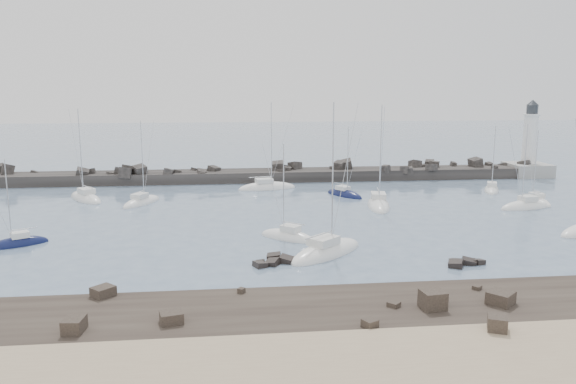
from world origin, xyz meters
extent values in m
plane|color=slate|center=(0.00, 0.00, 0.00)|extent=(400.00, 400.00, 0.00)
cube|color=#2C231E|center=(0.00, -22.00, 0.00)|extent=(140.00, 12.00, 0.70)
cube|color=#2C231E|center=(9.44, -26.02, 0.90)|extent=(1.69, 1.79, 1.11)
cube|color=#2C231E|center=(6.64, -21.71, 1.02)|extent=(1.86, 1.76, 1.33)
cube|color=#2C231E|center=(1.27, -24.41, 0.63)|extent=(1.19, 1.20, 0.55)
cube|color=#2C231E|center=(-7.16, -17.05, 0.54)|extent=(0.68, 0.68, 0.39)
cube|color=#2C231E|center=(-17.80, -16.57, 0.72)|extent=(2.06, 2.07, 0.75)
cube|color=#2C231E|center=(-18.32, -22.98, 0.83)|extent=(1.43, 1.74, 0.96)
cube|color=#2C231E|center=(-12.08, -22.21, 0.73)|extent=(1.78, 1.61, 0.77)
cube|color=#2C231E|center=(3.94, -21.04, 0.52)|extent=(1.09, 1.10, 0.34)
cube|color=#2C231E|center=(12.00, -21.42, 0.82)|extent=(2.43, 2.42, 0.94)
cube|color=#2C231E|center=(11.62, -18.26, 0.50)|extent=(0.93, 0.93, 0.30)
cube|color=black|center=(-4.07, -9.31, 0.09)|extent=(1.69, 1.65, 1.16)
cube|color=black|center=(-3.80, -7.82, 0.22)|extent=(1.53, 1.33, 1.06)
cube|color=black|center=(-2.77, -8.67, 0.05)|extent=(1.73, 1.69, 1.35)
cube|color=black|center=(-5.24, -8.98, 0.08)|extent=(1.09, 1.02, 0.74)
cube|color=black|center=(-5.25, -9.66, 0.10)|extent=(1.53, 1.63, 0.87)
cube|color=black|center=(-5.09, -9.27, 0.00)|extent=(1.12, 1.12, 0.60)
cube|color=black|center=(13.26, -10.05, -0.09)|extent=(1.32, 1.42, 0.93)
cube|color=black|center=(15.11, -11.07, 0.05)|extent=(1.16, 1.20, 0.89)
cube|color=black|center=(14.47, -10.99, -0.05)|extent=(1.17, 1.10, 1.14)
cube|color=black|center=(14.08, -11.13, 0.18)|extent=(1.47, 1.31, 1.06)
cube|color=black|center=(12.60, -11.69, 0.21)|extent=(1.79, 1.77, 0.91)
cube|color=#292624|center=(-7.50, 38.00, 0.20)|extent=(115.00, 6.00, 3.20)
cube|color=#292624|center=(45.97, 37.30, 2.23)|extent=(2.73, 2.79, 1.88)
cube|color=#292624|center=(28.23, 39.64, 1.71)|extent=(2.06, 1.76, 1.37)
cube|color=#292624|center=(46.67, 36.42, 1.64)|extent=(1.98, 1.75, 1.44)
cube|color=#292624|center=(23.72, 35.75, 1.64)|extent=(2.05, 1.79, 1.66)
cube|color=#292624|center=(-12.44, 35.96, 1.56)|extent=(1.42, 1.27, 0.93)
cube|color=#292624|center=(43.43, 39.87, 1.55)|extent=(2.15, 2.40, 1.68)
cube|color=#292624|center=(-24.99, 35.81, 1.98)|extent=(2.23, 2.41, 2.46)
cube|color=#292624|center=(26.05, 39.48, 2.12)|extent=(2.39, 2.53, 2.26)
cube|color=#292624|center=(27.65, 35.41, 2.14)|extent=(2.26, 2.43, 1.70)
cube|color=#292624|center=(40.34, 39.87, 1.82)|extent=(1.62, 1.67, 1.29)
cube|color=#292624|center=(39.57, 35.93, 1.99)|extent=(1.38, 1.41, 0.92)
cube|color=#292624|center=(22.79, 35.53, 1.74)|extent=(1.87, 1.94, 1.60)
cube|color=#292624|center=(2.45, 39.79, 1.71)|extent=(2.54, 2.56, 1.80)
cube|color=#292624|center=(29.04, 40.16, 2.09)|extent=(2.17, 2.28, 1.84)
cube|color=#292624|center=(1.19, 36.43, 1.83)|extent=(1.62, 1.69, 1.13)
cube|color=#292624|center=(-16.65, 37.22, 1.70)|extent=(1.65, 1.45, 1.39)
cube|color=#292624|center=(2.24, 37.97, 1.70)|extent=(2.03, 2.04, 1.51)
cube|color=#292624|center=(-22.21, 38.58, 1.62)|extent=(1.34, 1.37, 1.25)
cube|color=#292624|center=(-17.98, 36.11, 1.94)|extent=(1.90, 2.09, 1.84)
cube|color=#292624|center=(-10.46, 38.68, 1.84)|extent=(2.69, 2.56, 1.92)
cube|color=#292624|center=(3.94, 39.47, 1.97)|extent=(2.67, 3.00, 2.51)
cube|color=#292624|center=(-22.74, 36.34, 2.36)|extent=(2.61, 2.94, 2.26)
cube|color=#292624|center=(11.76, 38.25, 2.26)|extent=(2.66, 2.89, 2.16)
cube|color=#292624|center=(-32.13, 36.43, 2.08)|extent=(2.45, 2.20, 2.18)
cube|color=#292624|center=(37.17, 38.53, 2.35)|extent=(2.42, 2.62, 2.33)
cube|color=#292624|center=(10.65, 38.44, 1.83)|extent=(1.27, 1.03, 0.88)
cube|color=#292624|center=(-27.72, 36.82, 1.64)|extent=(1.68, 1.60, 1.18)
cube|color=#292624|center=(-12.52, 36.86, 1.70)|extent=(1.86, 2.10, 1.61)
cube|color=#292624|center=(29.25, 38.51, 2.18)|extent=(2.19, 2.06, 1.56)
cube|color=#292624|center=(19.40, 35.58, 2.03)|extent=(1.97, 1.83, 1.60)
cube|color=#292624|center=(-32.74, 37.66, 1.57)|extent=(1.55, 1.58, 0.75)
cube|color=#292624|center=(33.48, 39.87, 1.98)|extent=(1.29, 1.38, 1.34)
cube|color=#292624|center=(0.89, 39.03, 2.21)|extent=(2.42, 2.69, 2.35)
cube|color=#292624|center=(-26.23, 37.28, 2.09)|extent=(2.19, 2.11, 1.97)
cube|color=#292624|center=(0.02, 37.24, 1.76)|extent=(1.20, 1.27, 1.06)
cube|color=#292624|center=(-25.00, 38.82, 2.09)|extent=(2.64, 2.48, 2.12)
cube|color=#292624|center=(-30.98, 38.02, 1.95)|extent=(1.46, 1.55, 1.57)
cube|color=#292624|center=(-40.91, 39.95, 1.70)|extent=(1.34, 1.21, 1.10)
cube|color=#292624|center=(-13.79, 39.48, 1.80)|extent=(1.63, 1.60, 1.09)
cube|color=#292624|center=(12.88, 38.65, 2.41)|extent=(2.95, 2.54, 2.64)
cube|color=#292624|center=(-44.82, 38.78, 2.45)|extent=(2.73, 2.58, 2.45)
cube|color=#999994|center=(47.00, 38.00, 0.80)|extent=(7.00, 7.00, 3.00)
cylinder|color=white|center=(47.00, 38.00, 6.80)|extent=(2.50, 2.50, 9.00)
cylinder|color=white|center=(47.00, 38.00, 11.23)|extent=(3.20, 3.20, 0.25)
cylinder|color=#2F3338|center=(47.00, 38.00, 12.10)|extent=(2.00, 2.00, 1.60)
cone|color=#2F3338|center=(47.00, 38.00, 13.40)|extent=(2.20, 2.20, 1.00)
ellipsoid|color=white|center=(-28.72, 23.84, 0.05)|extent=(7.41, 8.97, 2.30)
cube|color=white|center=(-28.47, 23.47, 1.40)|extent=(2.92, 3.10, 0.74)
cylinder|color=silver|center=(-29.13, 24.43, 7.09)|extent=(0.13, 0.13, 12.13)
cylinder|color=silver|center=(-28.11, 22.96, 2.08)|extent=(2.14, 3.01, 0.11)
ellipsoid|color=#0F1642|center=(-29.95, -0.01, 0.05)|extent=(6.26, 4.69, 1.75)
cube|color=white|center=(-29.68, 0.15, 1.10)|extent=(2.10, 1.92, 0.61)
cylinder|color=silver|center=(-30.38, -0.25, 4.93)|extent=(0.11, 0.11, 8.27)
cylinder|color=silver|center=(-29.31, 0.36, 1.67)|extent=(2.17, 1.29, 0.09)
ellipsoid|color=white|center=(-20.21, 20.25, 0.05)|extent=(5.81, 8.19, 1.98)
cube|color=white|center=(-20.39, 19.89, 1.20)|extent=(2.44, 2.71, 0.62)
cylinder|color=silver|center=(-19.92, 20.81, 6.25)|extent=(0.11, 0.11, 10.72)
cylinder|color=silver|center=(-20.64, 19.40, 1.78)|extent=(1.52, 2.87, 0.09)
ellipsoid|color=white|center=(-1.78, 29.64, 0.05)|extent=(9.84, 4.57, 2.29)
cube|color=white|center=(-2.25, 29.55, 1.37)|extent=(2.95, 2.35, 0.70)
cylinder|color=silver|center=(-1.04, 29.77, 7.41)|extent=(0.12, 0.12, 12.78)
cylinder|color=silver|center=(-2.90, 29.43, 2.02)|extent=(3.74, 0.77, 0.10)
ellipsoid|color=white|center=(-1.67, -0.44, 0.05)|extent=(6.72, 6.11, 1.96)
cube|color=white|center=(-1.41, -0.67, 1.22)|extent=(2.39, 2.32, 0.68)
cylinder|color=silver|center=(-2.10, -0.09, 5.57)|extent=(0.12, 0.12, 9.38)
cylinder|color=silver|center=(-1.03, -0.98, 1.85)|extent=(2.20, 1.86, 0.10)
ellipsoid|color=white|center=(12.48, 14.55, 0.05)|extent=(4.63, 9.89, 2.43)
cube|color=white|center=(12.57, 15.02, 1.47)|extent=(2.37, 2.97, 0.78)
cylinder|color=silver|center=(12.34, 13.80, 7.50)|extent=(0.13, 0.13, 12.84)
cylinder|color=silver|center=(12.69, 15.67, 2.19)|extent=(0.80, 3.76, 0.11)
ellipsoid|color=white|center=(1.50, -6.55, 0.05)|extent=(9.63, 9.16, 2.49)
cube|color=white|center=(1.12, -6.89, 1.49)|extent=(3.48, 3.43, 0.77)
cylinder|color=silver|center=(2.10, -6.00, 7.97)|extent=(0.13, 0.13, 13.71)
cylinder|color=silver|center=(0.60, -7.37, 2.21)|extent=(3.08, 2.81, 0.11)
ellipsoid|color=#0F1642|center=(9.46, 22.82, 0.05)|extent=(5.59, 7.25, 1.85)
cube|color=white|center=(9.28, 23.12, 1.14)|extent=(2.27, 2.45, 0.60)
cylinder|color=silver|center=(9.76, 22.33, 5.65)|extent=(0.10, 0.10, 9.64)
cylinder|color=silver|center=(9.02, 23.55, 1.69)|extent=(1.55, 2.49, 0.09)
ellipsoid|color=white|center=(31.97, 11.37, 0.05)|extent=(8.09, 4.07, 2.15)
cube|color=white|center=(32.35, 11.46, 1.33)|extent=(2.46, 2.01, 0.74)
cylinder|color=silver|center=(31.37, 11.23, 6.20)|extent=(0.13, 0.13, 10.47)
cylinder|color=silver|center=(32.88, 11.58, 2.01)|extent=(3.05, 0.79, 0.11)
ellipsoid|color=white|center=(35.42, 14.93, 0.05)|extent=(2.50, 7.07, 1.84)
cube|color=white|center=(35.44, 14.58, 1.14)|extent=(1.50, 2.02, 0.61)
cylinder|color=silver|center=(35.39, 15.48, 5.54)|extent=(0.10, 0.10, 9.41)
cylinder|color=silver|center=(35.46, 14.09, 1.70)|extent=(0.23, 2.79, 0.09)
ellipsoid|color=white|center=(33.29, 23.88, 0.05)|extent=(4.89, 7.23, 1.90)
cube|color=white|center=(33.14, 23.56, 1.18)|extent=(2.09, 2.36, 0.64)
cylinder|color=silver|center=(33.52, 24.38, 5.56)|extent=(0.11, 0.11, 9.41)
cylinder|color=silver|center=(32.93, 23.12, 1.78)|extent=(1.26, 2.57, 0.09)
camera|label=1|loc=(-8.04, -59.01, 16.34)|focal=35.00mm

